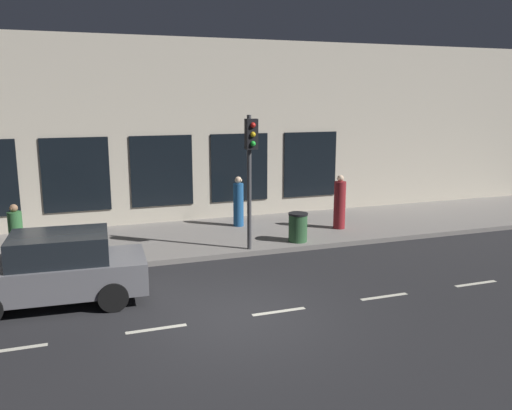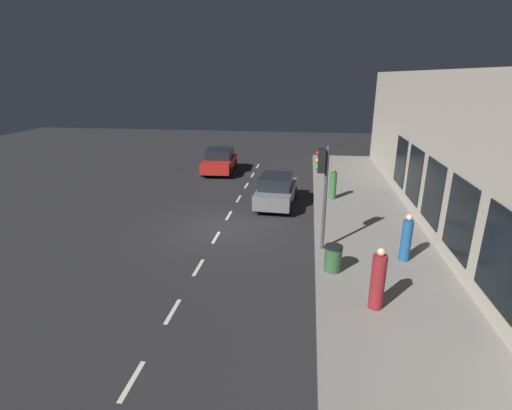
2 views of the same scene
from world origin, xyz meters
name	(u,v)px [view 1 (image 1 of 2)]	position (x,y,z in m)	size (l,w,h in m)	color
ground_plane	(234,318)	(0.00, 0.00, 0.00)	(60.00, 60.00, 0.00)	#232326
sidewalk	(176,240)	(6.25, 0.00, 0.07)	(4.50, 32.00, 0.15)	gray
building_facade	(159,134)	(8.80, 0.00, 3.24)	(0.65, 32.00, 6.51)	beige
lane_centre_line	(279,311)	(0.00, -1.00, 0.00)	(0.12, 27.20, 0.01)	beige
traffic_light	(251,156)	(4.14, -1.78, 2.88)	(0.47, 0.32, 3.86)	#424244
parked_car_1	(55,269)	(2.09, 3.45, 0.79)	(2.00, 4.04, 1.58)	slate
pedestrian_0	(16,237)	(4.96, 4.46, 0.89)	(0.51, 0.51, 1.61)	#336B38
pedestrian_1	(238,203)	(7.08, -2.34, 0.95)	(0.49, 0.49, 1.71)	#1E5189
pedestrian_2	(340,204)	(5.63, -5.44, 0.99)	(0.52, 0.52, 1.82)	maroon
trash_bin	(298,227)	(4.56, -3.45, 0.60)	(0.60, 0.60, 0.89)	#2D5633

